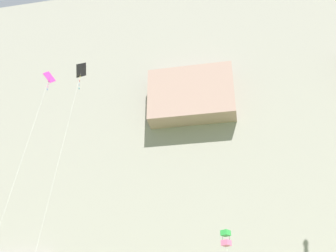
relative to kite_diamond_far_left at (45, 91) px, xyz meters
The scene contains 4 objects.
cliff_face 34.83m from the kite_diamond_far_left, 67.49° to the left, with size 180.00×25.79×63.54m.
kite_diamond_far_left is the anchor object (origin of this frame).
kite_box_high_center 24.44m from the kite_diamond_far_left, ahead, with size 1.02×3.53×10.29m.
kite_diamond_high_right 4.04m from the kite_diamond_far_left, ahead, with size 0.76×5.95×29.63m.
Camera 1 is at (5.92, -2.65, 2.37)m, focal length 43.31 mm.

